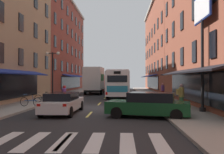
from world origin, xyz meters
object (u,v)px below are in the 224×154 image
(transit_bus, at_px, (119,83))
(street_lamp_twin, at_px, (53,73))
(bicycle_near, at_px, (44,98))
(bicycle_mid, at_px, (31,101))
(box_truck, at_px, (95,81))
(sedan_mid, at_px, (104,87))
(pedestrian_mid, at_px, (163,90))
(pedestrian_near, at_px, (181,96))
(billboard_sign, at_px, (202,20))
(sedan_near, at_px, (63,103))
(sedan_far, at_px, (149,105))
(motorcycle_rider, at_px, (64,97))

(transit_bus, relative_size, street_lamp_twin, 2.60)
(bicycle_near, relative_size, bicycle_mid, 1.01)
(box_truck, height_order, bicycle_mid, box_truck)
(transit_bus, distance_m, sedan_mid, 16.49)
(pedestrian_mid, bearing_deg, pedestrian_near, 85.82)
(bicycle_mid, xyz_separation_m, pedestrian_mid, (11.07, 8.28, 0.45))
(transit_bus, relative_size, pedestrian_mid, 7.70)
(transit_bus, bearing_deg, billboard_sign, -70.59)
(sedan_near, distance_m, bicycle_near, 6.60)
(bicycle_mid, xyz_separation_m, pedestrian_near, (10.73, -1.36, 0.55))
(bicycle_near, bearing_deg, sedan_far, -41.02)
(transit_bus, distance_m, box_truck, 5.55)
(bicycle_mid, bearing_deg, bicycle_near, 90.33)
(sedan_mid, distance_m, pedestrian_near, 31.65)
(sedan_near, relative_size, bicycle_mid, 2.81)
(motorcycle_rider, bearing_deg, bicycle_mid, -146.43)
(bicycle_mid, bearing_deg, pedestrian_mid, 36.80)
(sedan_far, bearing_deg, bicycle_mid, 153.86)
(sedan_near, distance_m, street_lamp_twin, 9.41)
(motorcycle_rider, xyz_separation_m, pedestrian_near, (8.56, -2.80, 0.34))
(sedan_mid, bearing_deg, bicycle_near, -96.81)
(bicycle_near, bearing_deg, sedan_mid, 83.19)
(bicycle_mid, distance_m, street_lamp_twin, 6.36)
(sedan_mid, height_order, sedan_far, sedan_far)
(transit_bus, distance_m, bicycle_near, 11.97)
(box_truck, bearing_deg, sedan_mid, 88.55)
(pedestrian_near, xyz_separation_m, pedestrian_mid, (0.34, 9.64, -0.09))
(sedan_near, height_order, bicycle_near, sedan_near)
(sedan_near, bearing_deg, box_truck, 90.72)
(motorcycle_rider, xyz_separation_m, bicycle_near, (-2.19, 1.72, -0.21))
(bicycle_mid, distance_m, pedestrian_mid, 13.83)
(box_truck, bearing_deg, bicycle_near, -101.18)
(bicycle_mid, bearing_deg, pedestrian_near, -7.22)
(sedan_mid, relative_size, motorcycle_rider, 2.06)
(transit_bus, bearing_deg, street_lamp_twin, -131.55)
(pedestrian_mid, height_order, street_lamp_twin, street_lamp_twin)
(bicycle_near, bearing_deg, sedan_near, -62.16)
(motorcycle_rider, distance_m, bicycle_mid, 2.62)
(billboard_sign, xyz_separation_m, sedan_near, (-8.77, -0.34, -5.19))
(pedestrian_near, bearing_deg, sedan_near, -95.64)
(transit_bus, bearing_deg, bicycle_near, -122.38)
(transit_bus, bearing_deg, sedan_near, -101.71)
(box_truck, bearing_deg, sedan_far, -75.71)
(transit_bus, bearing_deg, pedestrian_mid, -46.38)
(sedan_mid, xyz_separation_m, pedestrian_mid, (7.96, -21.08, 0.27))
(pedestrian_near, distance_m, street_lamp_twin, 13.17)
(sedan_far, relative_size, motorcycle_rider, 2.35)
(box_truck, height_order, pedestrian_mid, box_truck)
(box_truck, distance_m, pedestrian_near, 20.46)
(sedan_far, height_order, bicycle_near, sedan_far)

